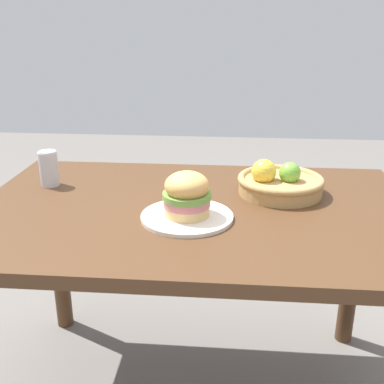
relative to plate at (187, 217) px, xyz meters
name	(u,v)px	position (x,y,z in m)	size (l,w,h in m)	color
dining_table	(195,235)	(0.02, 0.09, -0.11)	(1.40, 0.90, 0.75)	#4C301C
plate	(187,217)	(0.00, 0.00, 0.00)	(0.28, 0.28, 0.01)	silver
sandwich	(187,194)	(0.00, 0.00, 0.07)	(0.14, 0.14, 0.13)	#E5BC75
soda_can	(49,168)	(-0.51, 0.25, 0.06)	(0.07, 0.07, 0.13)	silver
fruit_basket	(279,183)	(0.29, 0.24, 0.03)	(0.29, 0.29, 0.12)	tan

